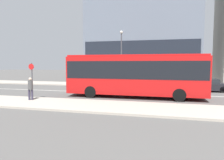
{
  "coord_description": "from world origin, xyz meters",
  "views": [
    {
      "loc": [
        6.99,
        -18.3,
        2.8
      ],
      "look_at": [
        2.89,
        -1.66,
        1.36
      ],
      "focal_mm": 32.0,
      "sensor_mm": 36.0,
      "label": 1
    }
  ],
  "objects_px": {
    "pedestrian_near_stop": "(30,87)",
    "street_lamp": "(121,52)",
    "bus_stop_sign": "(32,78)",
    "city_bus": "(135,73)",
    "parked_car_0": "(206,85)"
  },
  "relations": [
    {
      "from": "pedestrian_near_stop",
      "to": "street_lamp",
      "type": "xyz_separation_m",
      "value": [
        4.58,
        10.85,
        3.07
      ]
    },
    {
      "from": "bus_stop_sign",
      "to": "city_bus",
      "type": "bearing_deg",
      "value": 23.67
    },
    {
      "from": "parked_car_0",
      "to": "street_lamp",
      "type": "bearing_deg",
      "value": 168.8
    },
    {
      "from": "city_bus",
      "to": "parked_car_0",
      "type": "distance_m",
      "value": 8.54
    },
    {
      "from": "pedestrian_near_stop",
      "to": "bus_stop_sign",
      "type": "height_order",
      "value": "bus_stop_sign"
    },
    {
      "from": "bus_stop_sign",
      "to": "street_lamp",
      "type": "relative_size",
      "value": 0.41
    },
    {
      "from": "city_bus",
      "to": "bus_stop_sign",
      "type": "xyz_separation_m",
      "value": [
        -7.34,
        -3.22,
        -0.3
      ]
    },
    {
      "from": "city_bus",
      "to": "street_lamp",
      "type": "height_order",
      "value": "street_lamp"
    },
    {
      "from": "city_bus",
      "to": "parked_car_0",
      "type": "xyz_separation_m",
      "value": [
        6.57,
        5.28,
        -1.39
      ]
    },
    {
      "from": "pedestrian_near_stop",
      "to": "bus_stop_sign",
      "type": "relative_size",
      "value": 0.61
    },
    {
      "from": "bus_stop_sign",
      "to": "pedestrian_near_stop",
      "type": "bearing_deg",
      "value": -65.7
    },
    {
      "from": "street_lamp",
      "to": "city_bus",
      "type": "bearing_deg",
      "value": -70.46
    },
    {
      "from": "pedestrian_near_stop",
      "to": "bus_stop_sign",
      "type": "xyz_separation_m",
      "value": [
        -0.25,
        0.55,
        0.64
      ]
    },
    {
      "from": "parked_car_0",
      "to": "pedestrian_near_stop",
      "type": "bearing_deg",
      "value": -146.46
    },
    {
      "from": "city_bus",
      "to": "street_lamp",
      "type": "distance_m",
      "value": 7.81
    }
  ]
}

